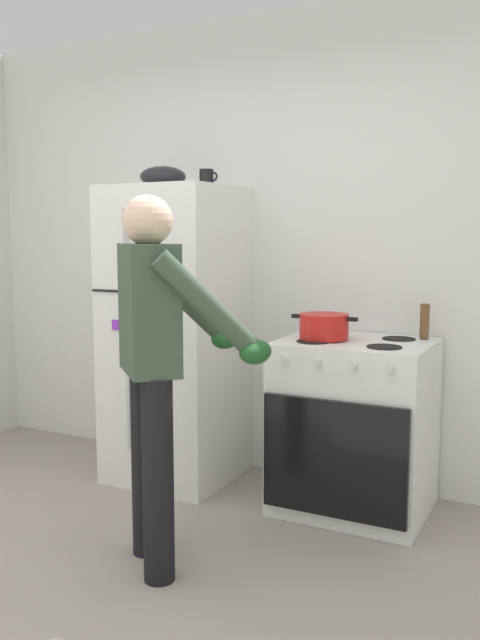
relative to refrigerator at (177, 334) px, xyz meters
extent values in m
plane|color=#9E9384|center=(0.52, -1.57, -0.86)|extent=(8.00, 8.00, 0.00)
cube|color=white|center=(0.52, 0.38, 0.49)|extent=(6.00, 0.10, 2.70)
cube|color=white|center=(0.00, 0.00, 0.00)|extent=(0.68, 0.68, 1.71)
cube|color=black|center=(0.00, -0.34, 0.27)|extent=(0.67, 0.01, 0.01)
cylinder|color=#B7B7BC|center=(-0.08, -0.36, -0.29)|extent=(0.02, 0.02, 0.62)
cylinder|color=#B7B7BC|center=(-0.08, -0.36, 0.56)|extent=(0.02, 0.02, 0.32)
cube|color=red|center=(-0.03, -0.35, -0.07)|extent=(0.04, 0.01, 0.06)
cube|color=blue|center=(0.05, -0.35, -0.46)|extent=(0.04, 0.01, 0.06)
cube|color=green|center=(0.04, -0.35, -0.15)|extent=(0.04, 0.01, 0.06)
cube|color=purple|center=(-0.18, -0.35, 0.09)|extent=(0.04, 0.01, 0.06)
cube|color=white|center=(1.09, 0.00, -0.41)|extent=(0.76, 0.64, 0.90)
cube|color=black|center=(1.09, -0.32, -0.48)|extent=(0.53, 0.01, 0.32)
cylinder|color=black|center=(0.91, -0.14, 0.04)|extent=(0.17, 0.17, 0.01)
cylinder|color=black|center=(1.27, -0.14, 0.04)|extent=(0.17, 0.17, 0.01)
cylinder|color=black|center=(0.91, 0.14, 0.04)|extent=(0.17, 0.17, 0.01)
cylinder|color=black|center=(1.27, 0.14, 0.04)|extent=(0.17, 0.17, 0.01)
cylinder|color=silver|center=(0.83, -0.33, -0.02)|extent=(0.04, 0.03, 0.04)
cylinder|color=silver|center=(1.00, -0.33, -0.02)|extent=(0.04, 0.03, 0.04)
cylinder|color=silver|center=(1.18, -0.33, -0.02)|extent=(0.04, 0.03, 0.04)
cylinder|color=silver|center=(1.35, -0.33, -0.02)|extent=(0.04, 0.03, 0.04)
cube|color=black|center=(1.09, -0.33, -0.49)|extent=(0.72, 0.03, 0.57)
cylinder|color=black|center=(0.41, -0.92, -0.43)|extent=(0.13, 0.13, 0.86)
cylinder|color=black|center=(0.60, -1.10, -0.43)|extent=(0.13, 0.13, 0.86)
cube|color=#384C38|center=(0.51, -1.01, 0.27)|extent=(0.40, 0.39, 0.54)
sphere|color=beige|center=(0.51, -1.01, 0.64)|extent=(0.21, 0.21, 0.21)
sphere|color=#404040|center=(0.51, -1.01, 0.60)|extent=(0.15, 0.15, 0.15)
cylinder|color=#384C38|center=(0.50, -0.72, 0.30)|extent=(0.39, 0.40, 0.46)
cylinder|color=#384C38|center=(0.79, -1.00, 0.30)|extent=(0.39, 0.40, 0.46)
ellipsoid|color=#1E5123|center=(0.64, -0.58, 0.10)|extent=(0.12, 0.18, 0.10)
ellipsoid|color=#1E5123|center=(0.93, -0.86, 0.10)|extent=(0.12, 0.18, 0.10)
cylinder|color=red|center=(0.93, -0.05, 0.11)|extent=(0.25, 0.25, 0.13)
cube|color=black|center=(0.78, -0.05, 0.16)|extent=(0.05, 0.03, 0.02)
cube|color=black|center=(1.08, -0.05, 0.16)|extent=(0.05, 0.03, 0.02)
cylinder|color=black|center=(0.18, 0.05, 0.90)|extent=(0.08, 0.08, 0.10)
torus|color=black|center=(0.22, 0.05, 0.91)|extent=(0.06, 0.01, 0.06)
cylinder|color=brown|center=(1.39, 0.20, 0.14)|extent=(0.05, 0.05, 0.18)
ellipsoid|color=black|center=(-0.08, 0.00, 0.91)|extent=(0.26, 0.26, 0.12)
camera|label=1|loc=(2.10, -3.31, 0.58)|focal=37.69mm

